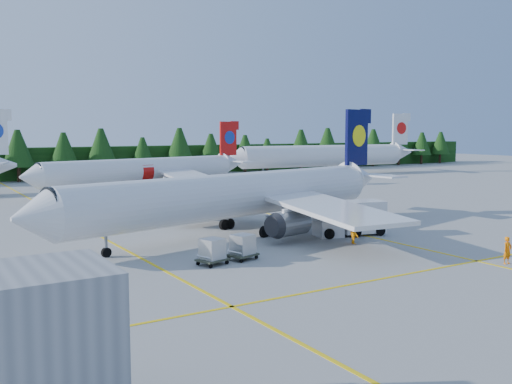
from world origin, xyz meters
TOP-DOWN VIEW (x-y plane):
  - ground at (0.00, 0.00)m, footprint 320.00×320.00m
  - taxi_stripe_a at (-14.00, 20.00)m, footprint 0.25×120.00m
  - taxi_stripe_b at (6.00, 20.00)m, footprint 0.25×120.00m
  - taxi_stripe_cross at (0.00, -6.00)m, footprint 80.00×0.25m
  - treeline_hedge at (0.00, 82.00)m, footprint 220.00×4.00m
  - terminal_building at (-26.00, -14.00)m, footprint 6.00×4.00m
  - airliner_navy at (-4.26, 11.83)m, footprint 39.05×31.78m
  - airliner_red at (1.30, 49.34)m, footprint 36.43×29.68m
  - airliner_far_right at (44.86, 61.92)m, footprint 44.45×7.51m
  - service_truck at (5.03, 6.53)m, footprint 6.60×3.63m
  - uld_pair at (-9.22, 3.07)m, footprint 4.89×2.26m
  - crew_a at (7.08, -7.64)m, footprint 0.73×0.51m
  - crew_c at (2.74, 3.33)m, footprint 0.65×0.84m

SIDE VIEW (x-z plane):
  - ground at x=0.00m, z-range 0.00..0.00m
  - taxi_stripe_a at x=-14.00m, z-range 0.00..0.01m
  - taxi_stripe_b at x=6.00m, z-range 0.00..0.01m
  - taxi_stripe_cross at x=0.00m, z-range 0.00..0.01m
  - crew_c at x=2.74m, z-range 0.00..1.81m
  - crew_a at x=7.08m, z-range 0.00..1.91m
  - uld_pair at x=-9.22m, z-range 0.27..1.80m
  - service_truck at x=5.03m, z-range -0.02..3.00m
  - terminal_building at x=-26.00m, z-range 0.00..5.20m
  - treeline_hedge at x=0.00m, z-range 0.00..6.00m
  - airliner_red at x=1.30m, z-range -2.13..8.57m
  - airliner_navy at x=-4.26m, z-range -2.29..9.22m
  - airliner_far_right at x=44.86m, z-range -2.41..10.51m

